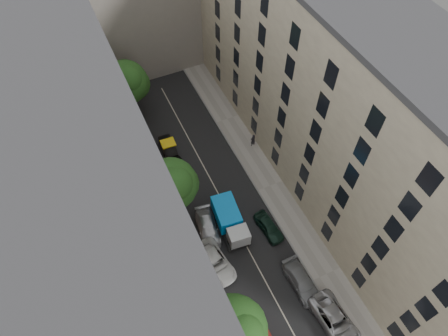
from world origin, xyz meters
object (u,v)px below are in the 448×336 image
tarp_truck (230,220)px  lamp_post (214,286)px  car_left_3 (208,228)px  pedestrian (253,140)px  car_left_4 (180,172)px  tree_mid (173,186)px  car_right_2 (269,227)px  car_left_2 (215,262)px  car_right_1 (301,282)px  car_left_1 (260,336)px  car_left_5 (169,149)px  car_right_0 (335,321)px  tree_near (234,332)px  tree_far (127,84)px

tarp_truck → lamp_post: bearing=-118.8°
car_left_3 → pedestrian: size_ratio=2.68×
tarp_truck → car_left_4: bearing=111.3°
tree_mid → pedestrian: 13.46m
tarp_truck → car_right_2: 3.98m
car_left_2 → car_right_1: bearing=-45.4°
car_left_1 → car_right_1: (5.60, 2.60, -0.03)m
car_left_4 → car_right_2: size_ratio=1.12×
car_left_1 → car_left_5: bearing=85.0°
car_left_3 → car_left_1: bearing=-80.7°
car_right_0 → tree_near: bearing=167.0°
car_right_0 → tree_far: (-8.29, 31.29, 4.55)m
car_left_3 → tree_far: size_ratio=0.59×
car_left_3 → tarp_truck: bearing=-2.3°
car_left_4 → lamp_post: size_ratio=0.72×
car_left_1 → pedestrian: bearing=59.6°
car_left_1 → tree_near: size_ratio=0.47×
car_right_2 → car_right_0: bearing=-90.9°
car_left_5 → tree_mid: 10.16m
tree_far → lamp_post: size_ratio=1.32×
tarp_truck → car_left_5: tarp_truck is taller
tarp_truck → car_left_1: 10.99m
tree_mid → lamp_post: (-0.06, -9.49, -1.94)m
car_right_0 → car_right_1: bearing=97.8°
tree_mid → car_left_2: bearing=-78.0°
car_right_1 → pedestrian: (3.60, 16.72, 0.35)m
tree_near → tree_far: size_ratio=1.15×
tarp_truck → car_left_1: size_ratio=1.30×
car_left_1 → lamp_post: size_ratio=0.71×
car_left_2 → pedestrian: (10.00, 11.72, 0.32)m
car_left_2 → car_left_1: bearing=-91.4°
car_left_1 → car_left_2: size_ratio=0.84×
car_right_2 → tree_mid: (-7.74, 5.11, 5.17)m
car_left_4 → tree_near: bearing=-98.1°
car_left_5 → lamp_post: lamp_post is taller
tree_near → tree_mid: 13.95m
car_left_3 → pedestrian: (9.20, 8.12, 0.34)m
car_left_4 → car_right_0: (6.40, -20.40, 0.01)m
car_left_4 → car_right_2: car_left_4 is taller
car_left_2 → lamp_post: lamp_post is taller
car_left_1 → lamp_post: bearing=111.5°
car_left_1 → car_left_4: car_left_4 is taller
car_right_2 → pedestrian: 11.13m
tarp_truck → car_left_3: size_ratio=1.19×
car_right_2 → tree_far: tree_far is taller
tarp_truck → car_left_3: (-2.20, 0.45, -0.68)m
car_left_5 → car_right_0: bearing=-72.7°
car_right_0 → pedestrian: 21.11m
car_left_2 → tree_near: tree_near is taller
lamp_post → tree_far: bearing=89.3°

